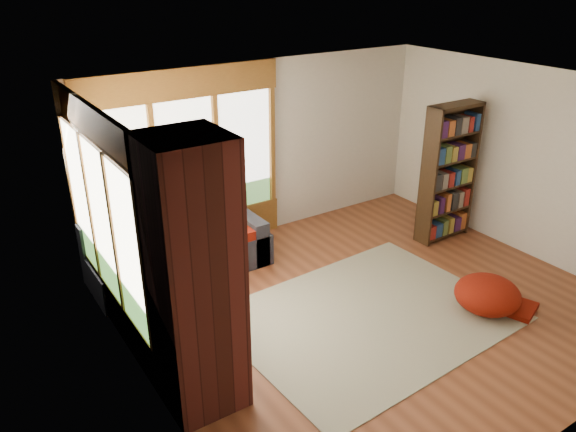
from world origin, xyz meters
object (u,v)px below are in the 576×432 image
bookshelf (449,173)px  pouf (488,294)px  dog_tan (181,230)px  dog_brindle (171,262)px  brick_chimney (194,280)px  area_rug (368,316)px  sectional_sofa (163,268)px

bookshelf → pouf: (-1.06, -1.68, -0.80)m
dog_tan → dog_brindle: dog_tan is taller
brick_chimney → bookshelf: size_ratio=1.28×
area_rug → bookshelf: (2.33, 1.02, 1.01)m
sectional_sofa → dog_brindle: bearing=-102.2°
bookshelf → dog_brindle: size_ratio=2.13×
brick_chimney → sectional_sofa: bearing=77.7°
brick_chimney → dog_tan: 2.09m
brick_chimney → pouf: 3.68m
brick_chimney → sectional_sofa: brick_chimney is taller
brick_chimney → pouf: bearing=-8.3°
brick_chimney → pouf: size_ratio=3.37×
sectional_sofa → bookshelf: bearing=-12.7°
pouf → dog_tan: 3.76m
brick_chimney → dog_brindle: 1.47m
sectional_sofa → dog_brindle: 0.87m
area_rug → pouf: bearing=-27.4°
area_rug → dog_brindle: bearing=148.2°
brick_chimney → bookshelf: bearing=14.5°
sectional_sofa → area_rug: sectional_sofa is taller
pouf → sectional_sofa: bearing=139.9°
pouf → brick_chimney: bearing=171.7°
brick_chimney → bookshelf: brick_chimney is taller
brick_chimney → pouf: brick_chimney is taller
dog_tan → area_rug: bearing=-64.6°
area_rug → brick_chimney: bearing=-176.0°
bookshelf → area_rug: bearing=-156.4°
brick_chimney → area_rug: bearing=4.0°
bookshelf → dog_tan: (-3.86, 0.75, -0.19)m
area_rug → dog_tan: bearing=130.9°
sectional_sofa → dog_tan: dog_tan is taller
bookshelf → brick_chimney: bearing=-165.5°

